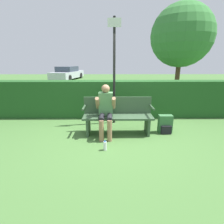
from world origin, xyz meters
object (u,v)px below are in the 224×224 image
object	(u,v)px
park_bench	(118,115)
signpost	(114,68)
backpack	(165,124)
tree	(182,36)
parked_car	(68,73)
water_bottle	(105,146)
person_seated	(106,108)

from	to	relation	value
park_bench	signpost	world-z (taller)	signpost
backpack	tree	world-z (taller)	tree
park_bench	signpost	distance (m)	1.37
park_bench	parked_car	xyz separation A→B (m)	(-4.37, 13.21, 0.12)
water_bottle	tree	bearing A→B (deg)	59.20
person_seated	signpost	bearing A→B (deg)	76.06
signpost	parked_car	bearing A→B (deg)	109.01
backpack	parked_car	distance (m)	14.36
backpack	tree	size ratio (longest dim) A/B	0.10
parked_car	tree	bearing A→B (deg)	-123.52
signpost	tree	bearing A→B (deg)	52.60
person_seated	park_bench	bearing A→B (deg)	24.77
water_bottle	signpost	world-z (taller)	signpost
person_seated	parked_car	distance (m)	13.96
signpost	parked_car	xyz separation A→B (m)	(-4.29, 12.44, -1.01)
person_seated	tree	world-z (taller)	tree
park_bench	tree	xyz separation A→B (m)	(3.49, 5.43, 2.55)
backpack	tree	xyz separation A→B (m)	(2.25, 5.43, 2.80)
water_bottle	tree	distance (m)	7.96
park_bench	signpost	size ratio (longest dim) A/B	0.60
backpack	water_bottle	bearing A→B (deg)	-148.98
water_bottle	signpost	distance (m)	2.28
park_bench	parked_car	world-z (taller)	parked_car
backpack	parked_car	xyz separation A→B (m)	(-5.60, 13.21, 0.38)
water_bottle	tree	size ratio (longest dim) A/B	0.05
backpack	signpost	bearing A→B (deg)	149.67
park_bench	backpack	bearing A→B (deg)	-0.05
tree	signpost	bearing A→B (deg)	-127.40
park_bench	person_seated	bearing A→B (deg)	-155.23
signpost	person_seated	bearing A→B (deg)	-103.94
park_bench	signpost	xyz separation A→B (m)	(-0.08, 0.77, 1.14)
park_bench	person_seated	size ratio (longest dim) A/B	1.38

